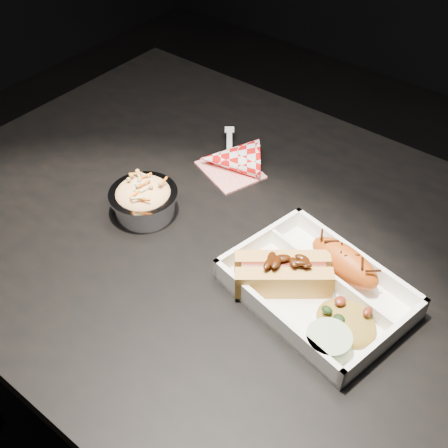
{
  "coord_description": "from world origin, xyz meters",
  "views": [
    {
      "loc": [
        0.36,
        -0.53,
        1.39
      ],
      "look_at": [
        -0.02,
        -0.05,
        0.81
      ],
      "focal_mm": 45.0,
      "sensor_mm": 36.0,
      "label": 1
    }
  ],
  "objects_px": {
    "food_tray": "(317,291)",
    "foil_coleslaw_cup": "(144,198)",
    "dining_table": "(252,279)",
    "fried_pastry": "(344,263)",
    "hotdog": "(283,272)",
    "napkin_fork": "(229,159)"
  },
  "relations": [
    {
      "from": "dining_table",
      "to": "napkin_fork",
      "type": "bearing_deg",
      "value": 139.31
    },
    {
      "from": "food_tray",
      "to": "foil_coleslaw_cup",
      "type": "relative_size",
      "value": 2.46
    },
    {
      "from": "food_tray",
      "to": "fried_pastry",
      "type": "distance_m",
      "value": 0.06
    },
    {
      "from": "dining_table",
      "to": "fried_pastry",
      "type": "relative_size",
      "value": 9.98
    },
    {
      "from": "fried_pastry",
      "to": "hotdog",
      "type": "relative_size",
      "value": 0.83
    },
    {
      "from": "fried_pastry",
      "to": "napkin_fork",
      "type": "bearing_deg",
      "value": 159.74
    },
    {
      "from": "dining_table",
      "to": "food_tray",
      "type": "relative_size",
      "value": 4.29
    },
    {
      "from": "dining_table",
      "to": "fried_pastry",
      "type": "height_order",
      "value": "fried_pastry"
    },
    {
      "from": "foil_coleslaw_cup",
      "to": "napkin_fork",
      "type": "xyz_separation_m",
      "value": [
        0.03,
        0.19,
        -0.02
      ]
    },
    {
      "from": "dining_table",
      "to": "hotdog",
      "type": "bearing_deg",
      "value": -30.17
    },
    {
      "from": "food_tray",
      "to": "foil_coleslaw_cup",
      "type": "height_order",
      "value": "foil_coleslaw_cup"
    },
    {
      "from": "napkin_fork",
      "to": "foil_coleslaw_cup",
      "type": "bearing_deg",
      "value": -47.27
    },
    {
      "from": "fried_pastry",
      "to": "napkin_fork",
      "type": "height_order",
      "value": "napkin_fork"
    },
    {
      "from": "food_tray",
      "to": "hotdog",
      "type": "distance_m",
      "value": 0.06
    },
    {
      "from": "fried_pastry",
      "to": "hotdog",
      "type": "height_order",
      "value": "hotdog"
    },
    {
      "from": "dining_table",
      "to": "foil_coleslaw_cup",
      "type": "relative_size",
      "value": 10.52
    },
    {
      "from": "dining_table",
      "to": "foil_coleslaw_cup",
      "type": "xyz_separation_m",
      "value": [
        -0.18,
        -0.06,
        0.12
      ]
    },
    {
      "from": "hotdog",
      "to": "napkin_fork",
      "type": "relative_size",
      "value": 0.92
    },
    {
      "from": "fried_pastry",
      "to": "napkin_fork",
      "type": "relative_size",
      "value": 0.77
    },
    {
      "from": "food_tray",
      "to": "napkin_fork",
      "type": "bearing_deg",
      "value": 161.48
    },
    {
      "from": "food_tray",
      "to": "foil_coleslaw_cup",
      "type": "distance_m",
      "value": 0.32
    },
    {
      "from": "hotdog",
      "to": "fried_pastry",
      "type": "bearing_deg",
      "value": 11.46
    }
  ]
}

